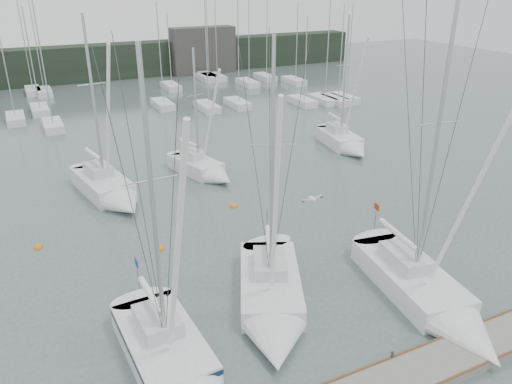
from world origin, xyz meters
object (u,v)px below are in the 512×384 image
sailboat_mid_b (111,192)px  buoy_c (38,248)px  sailboat_near_right (435,302)px  sailboat_mid_e (346,143)px  buoy_b (234,207)px  sailboat_near_center (272,308)px  sailboat_mid_c (206,170)px  buoy_a (161,249)px  sailboat_near_left (176,370)px

sailboat_mid_b → buoy_c: sailboat_mid_b is taller
sailboat_near_right → sailboat_mid_e: (10.15, 21.30, 0.02)m
buoy_b → sailboat_near_center: bearing=-105.2°
sailboat_near_right → sailboat_mid_b: bearing=128.0°
sailboat_mid_c → buoy_a: (-6.33, -9.34, -0.53)m
sailboat_mid_b → buoy_b: sailboat_mid_b is taller
sailboat_near_left → sailboat_mid_e: 30.09m
sailboat_near_center → sailboat_near_left: bearing=-135.5°
sailboat_near_left → sailboat_near_center: 5.51m
buoy_a → buoy_b: 6.91m
sailboat_near_right → buoy_c: sailboat_near_right is taller
buoy_a → buoy_c: size_ratio=0.92×
sailboat_near_right → buoy_a: 15.02m
sailboat_mid_c → buoy_c: (-12.68, -6.07, -0.53)m
sailboat_near_center → buoy_c: 14.83m
sailboat_mid_b → sailboat_mid_e: size_ratio=1.08×
sailboat_near_left → buoy_c: 14.10m
sailboat_mid_b → sailboat_near_right: bearing=-71.2°
sailboat_mid_c → buoy_c: 14.07m
sailboat_near_center → sailboat_mid_c: bearing=103.4°
sailboat_mid_b → sailboat_mid_e: bearing=-5.6°
sailboat_mid_b → sailboat_mid_c: (7.46, 1.22, -0.08)m
buoy_a → buoy_c: 7.14m
buoy_c → sailboat_near_center: bearing=-51.5°
sailboat_mid_e → sailboat_near_left: bearing=-129.2°
sailboat_mid_c → buoy_b: size_ratio=20.40×
sailboat_near_center → buoy_b: size_ratio=26.38×
sailboat_near_left → buoy_c: sailboat_near_left is taller
sailboat_near_right → buoy_c: size_ratio=28.69×
sailboat_near_center → sailboat_mid_b: size_ratio=1.02×
sailboat_near_center → sailboat_mid_e: sailboat_near_center is taller
sailboat_mid_e → sailboat_near_right: bearing=-106.9°
sailboat_near_right → sailboat_mid_c: (-3.52, 20.66, -0.01)m
sailboat_near_left → buoy_b: sailboat_near_left is taller
sailboat_near_right → sailboat_near_left: bearing=-176.7°
sailboat_near_right → sailboat_mid_b: (-10.99, 19.44, 0.07)m
sailboat_near_left → sailboat_mid_c: size_ratio=1.31×
sailboat_mid_c → buoy_a: bearing=-140.2°
buoy_b → sailboat_near_right: bearing=-75.5°
sailboat_mid_b → buoy_b: bearing=-44.4°
sailboat_mid_c → sailboat_mid_e: 13.69m
sailboat_near_center → buoy_b: (3.17, 11.66, -0.50)m
sailboat_near_center → buoy_a: 8.83m
sailboat_mid_e → buoy_a: (-20.00, -9.98, -0.56)m
buoy_a → buoy_c: buoy_c is taller
sailboat_near_center → buoy_b: sailboat_near_center is taller
buoy_b → sailboat_mid_e: bearing=25.5°
sailboat_mid_e → buoy_b: sailboat_mid_e is taller
sailboat_near_right → buoy_b: (-3.80, 14.65, -0.54)m
sailboat_near_left → sailboat_mid_b: bearing=83.7°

